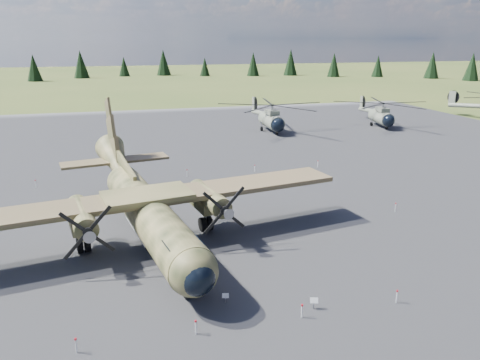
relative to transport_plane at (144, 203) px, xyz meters
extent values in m
plane|color=brown|center=(5.66, 0.11, -2.93)|extent=(500.00, 500.00, 0.00)
cube|color=#5A5B5F|center=(5.66, 10.11, -2.93)|extent=(120.00, 120.00, 0.04)
cylinder|color=#353A1F|center=(0.29, -1.62, -0.49)|extent=(6.29, 19.33, 2.97)
sphere|color=#353A1F|center=(1.97, -11.02, -0.49)|extent=(3.38, 3.38, 2.91)
sphere|color=black|center=(2.07, -11.60, -0.54)|extent=(2.48, 2.48, 2.14)
cube|color=black|center=(1.67, -9.35, 0.31)|extent=(2.39, 2.05, 0.58)
cone|color=#353A1F|center=(-1.92, 10.71, 0.63)|extent=(4.15, 7.70, 4.47)
cube|color=#989A9D|center=(0.10, -0.57, -1.71)|extent=(3.11, 6.62, 0.53)
cube|color=#373D1F|center=(0.20, -1.10, 0.73)|extent=(30.94, 8.97, 0.37)
cube|color=#353A1F|center=(0.20, -1.10, 0.96)|extent=(6.94, 4.88, 0.37)
cylinder|color=#353A1F|center=(-4.45, -2.25, 0.15)|extent=(2.54, 5.71, 1.59)
cube|color=#353A1F|center=(-4.60, -1.41, -0.54)|extent=(2.20, 3.83, 0.85)
cone|color=gray|center=(-3.84, -5.65, 0.15)|extent=(0.96, 1.08, 0.81)
cylinder|color=black|center=(-4.60, -1.41, -2.35)|extent=(1.13, 1.31, 1.17)
cylinder|color=#353A1F|center=(4.95, -0.57, 0.15)|extent=(2.54, 5.71, 1.59)
cube|color=#353A1F|center=(4.80, 0.27, -0.54)|extent=(2.20, 3.83, 0.85)
cone|color=gray|center=(5.56, -3.96, 0.15)|extent=(0.96, 1.08, 0.81)
cylinder|color=black|center=(4.80, 0.27, -2.35)|extent=(1.13, 1.31, 1.17)
cube|color=#353A1F|center=(-1.21, 6.74, 1.26)|extent=(1.70, 7.94, 1.78)
cube|color=#373D1F|center=(-2.01, 11.24, 0.68)|extent=(10.44, 4.09, 0.23)
cylinder|color=gray|center=(1.75, -9.77, -1.58)|extent=(0.17, 0.17, 0.96)
cylinder|color=black|center=(1.75, -9.77, -2.35)|extent=(0.54, 1.04, 0.99)
cylinder|color=slate|center=(23.29, 38.95, -1.13)|extent=(2.52, 7.05, 2.44)
sphere|color=black|center=(23.25, 35.44, -1.17)|extent=(2.27, 2.27, 2.24)
sphere|color=slate|center=(23.33, 42.46, -1.13)|extent=(2.27, 2.27, 2.24)
cube|color=slate|center=(23.28, 38.56, 0.43)|extent=(1.69, 3.14, 0.73)
cylinder|color=gray|center=(23.28, 38.56, 1.17)|extent=(0.35, 0.35, 0.98)
cylinder|color=slate|center=(23.37, 46.12, -0.78)|extent=(0.91, 8.33, 1.40)
cube|color=slate|center=(23.41, 49.78, 0.43)|extent=(0.23, 1.37, 2.34)
cylinder|color=black|center=(23.75, 49.77, 0.43)|extent=(0.09, 2.54, 2.54)
cylinder|color=black|center=(23.26, 36.03, -2.54)|extent=(0.28, 0.67, 0.66)
cylinder|color=black|center=(21.98, 40.14, -2.54)|extent=(0.30, 0.78, 0.78)
cylinder|color=gray|center=(21.98, 40.14, -2.03)|extent=(0.14, 0.14, 1.41)
cylinder|color=black|center=(24.62, 40.11, -2.54)|extent=(0.30, 0.78, 0.78)
cylinder|color=gray|center=(24.62, 40.11, -2.03)|extent=(0.14, 0.14, 1.41)
cylinder|color=slate|center=(43.47, 38.34, -1.25)|extent=(3.27, 6.82, 2.27)
sphere|color=black|center=(42.96, 35.10, -1.29)|extent=(2.39, 2.39, 2.09)
sphere|color=slate|center=(43.98, 41.57, -1.25)|extent=(2.39, 2.39, 2.09)
cube|color=slate|center=(43.41, 37.98, 0.21)|extent=(1.98, 3.12, 0.68)
cylinder|color=gray|center=(43.41, 37.98, 0.89)|extent=(0.37, 0.37, 0.91)
cylinder|color=slate|center=(44.52, 44.94, -0.93)|extent=(1.97, 7.79, 1.30)
cube|color=slate|center=(45.06, 48.30, 0.21)|extent=(0.40, 1.29, 2.18)
cylinder|color=black|center=(45.37, 48.25, 0.21)|extent=(0.43, 2.34, 2.36)
cylinder|color=black|center=(43.04, 35.64, -2.57)|extent=(0.35, 0.65, 0.62)
cylinder|color=black|center=(42.43, 39.61, -2.57)|extent=(0.38, 0.76, 0.73)
cylinder|color=gray|center=(42.43, 39.61, -2.09)|extent=(0.15, 0.15, 1.32)
cylinder|color=black|center=(44.85, 39.22, -2.57)|extent=(0.38, 0.76, 0.73)
cylinder|color=gray|center=(44.85, 39.22, -2.09)|extent=(0.15, 0.15, 1.32)
cylinder|color=slate|center=(66.22, 43.58, -0.66)|extent=(3.76, 8.58, 1.48)
cube|color=slate|center=(64.92, 47.22, 0.63)|extent=(0.70, 1.44, 2.47)
cylinder|color=black|center=(65.26, 47.34, 0.63)|extent=(0.95, 2.55, 2.68)
cube|color=gray|center=(3.88, -10.75, -2.68)|extent=(0.08, 0.08, 0.50)
cube|color=silver|center=(3.88, -10.80, -2.44)|extent=(0.42, 0.24, 0.28)
cube|color=gray|center=(8.68, -12.68, -2.64)|extent=(0.10, 0.10, 0.57)
cube|color=silver|center=(8.68, -12.73, -2.37)|extent=(0.49, 0.31, 0.32)
cylinder|color=silver|center=(-4.34, -13.39, -2.53)|extent=(0.07, 0.07, 0.80)
cylinder|color=#B3131C|center=(-4.34, -13.39, -2.13)|extent=(0.12, 0.12, 0.10)
cylinder|color=silver|center=(1.66, -13.39, -2.53)|extent=(0.07, 0.07, 0.80)
cylinder|color=#B3131C|center=(1.66, -13.39, -2.13)|extent=(0.12, 0.12, 0.10)
cylinder|color=silver|center=(7.66, -13.39, -2.53)|extent=(0.07, 0.07, 0.80)
cylinder|color=#B3131C|center=(7.66, -13.39, -2.13)|extent=(0.12, 0.12, 0.10)
cylinder|color=silver|center=(13.66, -13.39, -2.53)|extent=(0.07, 0.07, 0.80)
cylinder|color=#B3131C|center=(13.66, -13.39, -2.13)|extent=(0.12, 0.12, 0.10)
cylinder|color=silver|center=(-10.34, 16.11, -2.53)|extent=(0.07, 0.07, 0.80)
cylinder|color=#B3131C|center=(-10.34, 16.11, -2.13)|extent=(0.12, 0.12, 0.10)
cylinder|color=silver|center=(-2.34, 16.11, -2.53)|extent=(0.07, 0.07, 0.80)
cylinder|color=#B3131C|center=(-2.34, 16.11, -2.13)|extent=(0.12, 0.12, 0.10)
cylinder|color=silver|center=(5.66, 16.11, -2.53)|extent=(0.07, 0.07, 0.80)
cylinder|color=#B3131C|center=(5.66, 16.11, -2.13)|extent=(0.12, 0.12, 0.10)
cylinder|color=silver|center=(13.66, 16.11, -2.53)|extent=(0.07, 0.07, 0.80)
cylinder|color=#B3131C|center=(13.66, 16.11, -2.13)|extent=(0.12, 0.12, 0.10)
cylinder|color=silver|center=(21.66, 16.11, -2.53)|extent=(0.07, 0.07, 0.80)
cylinder|color=#B3131C|center=(21.66, 16.11, -2.13)|extent=(0.12, 0.12, 0.10)
cylinder|color=silver|center=(22.16, 0.11, -2.53)|extent=(0.07, 0.07, 0.80)
cylinder|color=#B3131C|center=(22.16, 0.11, -2.13)|extent=(0.12, 0.12, 0.10)
cone|color=black|center=(126.76, 115.01, 2.15)|extent=(5.69, 5.69, 10.16)
cone|color=black|center=(119.28, 127.95, 2.14)|extent=(5.67, 5.67, 10.13)
cone|color=black|center=(103.03, 140.65, 1.37)|extent=(4.81, 4.81, 8.60)
cone|color=black|center=(85.71, 145.45, 1.86)|extent=(5.36, 5.36, 9.57)
cone|color=black|center=(71.39, 157.39, 2.52)|extent=(6.10, 6.10, 10.90)
cone|color=black|center=(55.21, 158.66, 1.88)|extent=(5.39, 5.39, 9.62)
cone|color=black|center=(35.39, 162.89, 0.83)|extent=(4.21, 4.21, 7.52)
cone|color=black|center=(19.17, 171.22, 2.40)|extent=(5.97, 5.97, 10.67)
cone|color=black|center=(2.72, 169.99, 1.01)|extent=(4.42, 4.42, 7.89)
cone|color=black|center=(-13.92, 164.77, 2.41)|extent=(5.98, 5.98, 10.69)
cone|color=black|center=(-29.71, 154.12, 1.90)|extent=(5.41, 5.41, 9.66)
camera|label=1|loc=(-1.52, -34.61, 12.10)|focal=35.00mm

